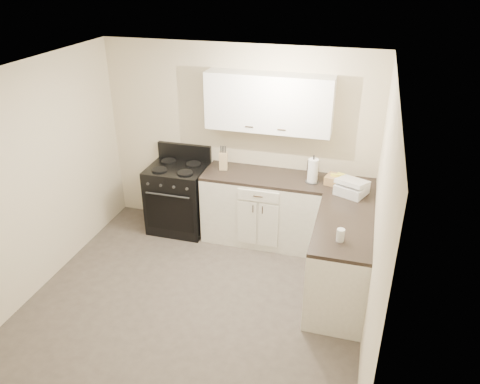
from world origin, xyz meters
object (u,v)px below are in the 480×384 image
(wicker_basket, at_px, (339,181))
(countertop_grill, at_px, (352,189))
(paper_towel, at_px, (313,171))
(knife_block, at_px, (223,161))
(stove, at_px, (179,198))

(wicker_basket, xyz_separation_m, countertop_grill, (0.16, -0.21, 0.01))
(wicker_basket, height_order, countertop_grill, countertop_grill)
(paper_towel, distance_m, countertop_grill, 0.53)
(paper_towel, height_order, countertop_grill, paper_towel)
(wicker_basket, bearing_deg, paper_towel, -177.91)
(knife_block, bearing_deg, wicker_basket, -15.26)
(paper_towel, bearing_deg, knife_block, 176.25)
(knife_block, xyz_separation_m, countertop_grill, (1.65, -0.27, -0.06))
(wicker_basket, bearing_deg, stove, -179.74)
(stove, distance_m, paper_towel, 1.90)
(paper_towel, height_order, wicker_basket, paper_towel)
(knife_block, distance_m, wicker_basket, 1.49)
(stove, relative_size, countertop_grill, 2.85)
(stove, xyz_separation_m, knife_block, (0.63, 0.07, 0.60))
(wicker_basket, distance_m, countertop_grill, 0.26)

